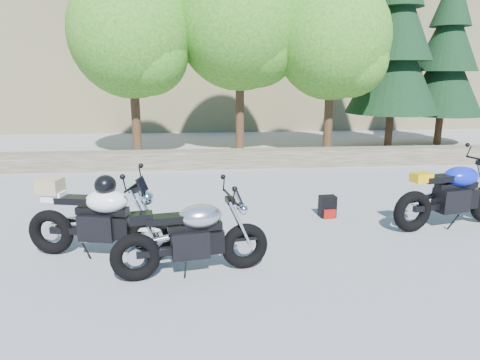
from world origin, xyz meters
name	(u,v)px	position (x,y,z in m)	size (l,w,h in m)	color
ground	(233,240)	(0.00, 0.00, 0.00)	(90.00, 90.00, 0.00)	gray
stone_wall	(219,159)	(0.00, 5.50, 0.25)	(22.00, 0.55, 0.50)	#47412F
hillside	(244,7)	(3.00, 28.00, 7.50)	(80.00, 30.00, 15.00)	#726746
tree_decid_left	(135,38)	(-2.39, 7.14, 3.63)	(3.67, 3.67, 5.62)	#382314
tree_decid_mid	(243,26)	(0.91, 7.54, 4.04)	(4.08, 4.08, 6.24)	#382314
tree_decid_right	(336,44)	(3.71, 6.94, 3.50)	(3.54, 3.54, 5.41)	#382314
conifer_near	(397,41)	(6.20, 8.20, 3.68)	(3.17, 3.17, 7.06)	#382314
conifer_far	(447,55)	(8.40, 8.80, 3.27)	(2.82, 2.82, 6.27)	#382314
silver_bike	(193,238)	(-0.63, -1.14, 0.52)	(2.11, 0.68, 1.06)	black
white_bike	(99,217)	(-1.98, -0.45, 0.61)	(2.22, 0.80, 1.24)	black
blue_bike	(453,195)	(3.85, 0.29, 0.57)	(2.32, 0.83, 1.18)	black
backpack	(327,207)	(1.85, 1.00, 0.20)	(0.31, 0.28, 0.40)	black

